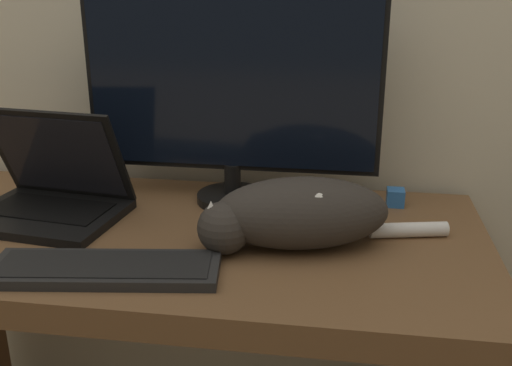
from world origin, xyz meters
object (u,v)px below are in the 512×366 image
object	(u,v)px
external_keyboard	(105,269)
monitor	(231,89)
laptop	(50,196)
cat	(295,213)

from	to	relation	value
external_keyboard	monitor	bearing A→B (deg)	60.04
laptop	cat	xyz separation A→B (m)	(0.57, -0.08, 0.03)
monitor	cat	distance (m)	0.36
external_keyboard	cat	bearing A→B (deg)	19.31
cat	monitor	bearing A→B (deg)	114.09
monitor	cat	xyz separation A→B (m)	(0.17, -0.23, -0.20)
laptop	cat	world-z (taller)	laptop
monitor	cat	size ratio (longest dim) A/B	1.36
monitor	external_keyboard	xyz separation A→B (m)	(-0.17, -0.41, -0.27)
monitor	external_keyboard	bearing A→B (deg)	-112.31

